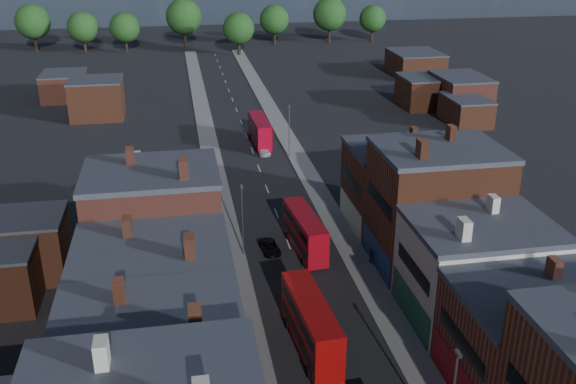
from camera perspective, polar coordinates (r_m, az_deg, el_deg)
name	(u,v)px	position (r m, az deg, el deg)	size (l,w,h in m)	color
pavement_west	(218,186)	(87.45, -6.28, 0.51)	(3.00, 200.00, 0.12)	gray
pavement_east	(311,180)	(89.10, 2.07, 1.07)	(3.00, 200.00, 0.12)	gray
lamp_post_2	(242,216)	(67.40, -4.07, -2.12)	(0.25, 0.70, 8.12)	slate
lamp_post_3	(289,128)	(96.58, 0.11, 5.75)	(0.25, 0.70, 8.12)	slate
bus_0	(311,324)	(54.09, 2.06, -11.63)	(3.26, 10.77, 4.59)	#AB0A09
bus_1	(305,231)	(69.30, 1.51, -3.52)	(3.17, 10.09, 4.28)	red
bus_2	(260,131)	(103.02, -2.50, 5.46)	(2.77, 10.11, 4.34)	#A3071C
car_2	(270,247)	(69.84, -1.62, -4.94)	(1.78, 3.86, 1.07)	black
car_3	(263,150)	(99.40, -2.22, 3.74)	(1.66, 4.09, 1.19)	silver
ped_1	(237,348)	(54.25, -4.57, -13.62)	(0.76, 0.42, 1.57)	#3A1E17
ped_3	(370,255)	(67.96, 7.33, -5.55)	(1.00, 0.46, 1.71)	#5D5750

